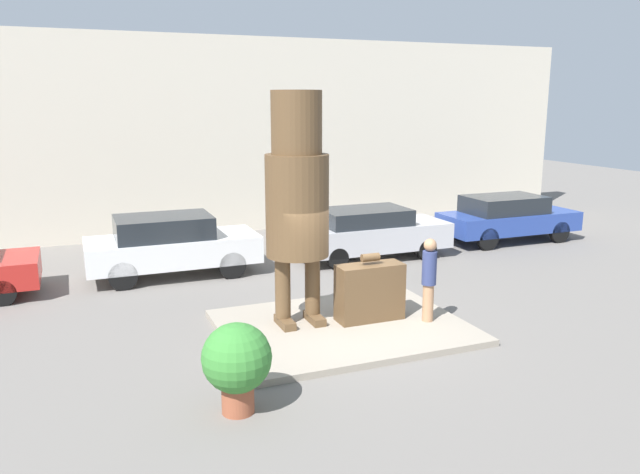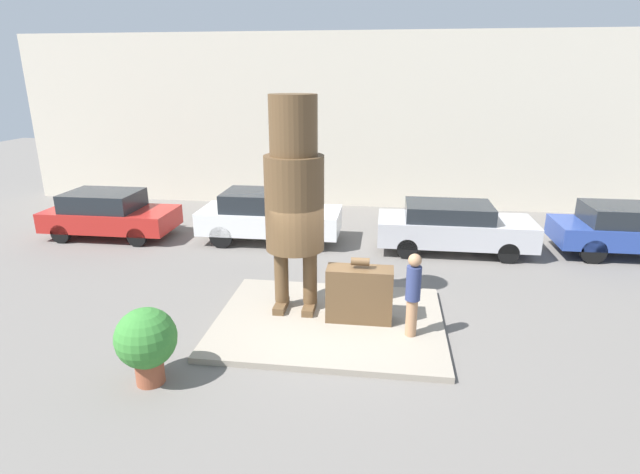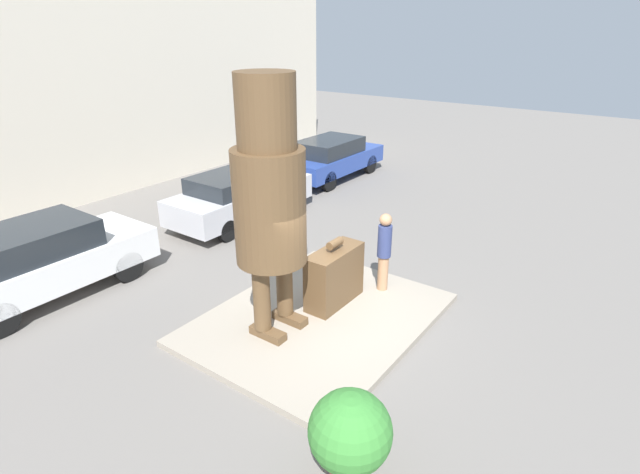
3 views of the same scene
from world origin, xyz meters
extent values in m
plane|color=slate|center=(0.00, 0.00, 0.00)|extent=(60.00, 60.00, 0.00)
cube|color=gray|center=(0.00, 0.00, 0.06)|extent=(4.85, 3.81, 0.13)
cube|color=beige|center=(0.00, 10.60, 3.36)|extent=(28.00, 0.60, 6.73)
cube|color=brown|center=(-1.13, 0.34, 0.21)|extent=(0.25, 0.72, 0.16)
cube|color=brown|center=(-0.48, 0.34, 0.21)|extent=(0.25, 0.72, 0.16)
cylinder|color=brown|center=(-1.13, 0.45, 0.91)|extent=(0.31, 0.31, 1.26)
cylinder|color=brown|center=(-0.48, 0.45, 0.91)|extent=(0.31, 0.31, 1.26)
cylinder|color=brown|center=(-0.81, 0.45, 2.56)|extent=(1.26, 1.26, 2.02)
cylinder|color=brown|center=(-0.81, 0.45, 4.17)|extent=(0.99, 0.99, 1.21)
cube|color=brown|center=(0.63, 0.06, 0.72)|extent=(1.39, 0.55, 1.18)
cylinder|color=brown|center=(0.63, 0.06, 1.46)|extent=(0.38, 0.17, 0.17)
cylinder|color=#A87A56|center=(1.71, -0.47, 0.52)|extent=(0.23, 0.23, 0.78)
cylinder|color=navy|center=(1.71, -0.47, 1.26)|extent=(0.30, 0.30, 0.70)
sphere|color=#A87A56|center=(1.71, -0.47, 1.74)|extent=(0.26, 0.26, 0.26)
cylinder|color=black|center=(-6.57, 6.02, 0.31)|extent=(0.61, 0.18, 0.61)
cylinder|color=black|center=(-6.57, 4.33, 0.31)|extent=(0.61, 0.18, 0.61)
cube|color=silver|center=(-2.53, 5.38, 0.71)|extent=(4.45, 1.83, 0.70)
cube|color=#1E2328|center=(-2.75, 5.38, 1.35)|extent=(2.45, 1.65, 0.57)
cylinder|color=black|center=(-1.15, 6.21, 0.36)|extent=(0.72, 0.18, 0.72)
cylinder|color=black|center=(-1.15, 4.56, 0.36)|extent=(0.72, 0.18, 0.72)
cylinder|color=black|center=(-3.91, 6.21, 0.36)|extent=(0.72, 0.18, 0.72)
cylinder|color=black|center=(-3.91, 4.56, 0.36)|extent=(0.72, 0.18, 0.72)
cube|color=#B7B7BC|center=(3.21, 5.17, 0.67)|extent=(4.59, 1.80, 0.73)
cube|color=#1E2328|center=(2.98, 5.17, 1.26)|extent=(2.52, 1.62, 0.46)
cylinder|color=black|center=(4.63, 5.98, 0.30)|extent=(0.60, 0.18, 0.60)
cylinder|color=black|center=(4.63, 4.36, 0.30)|extent=(0.60, 0.18, 0.60)
cylinder|color=black|center=(1.79, 5.98, 0.30)|extent=(0.60, 0.18, 0.60)
cylinder|color=black|center=(1.79, 4.36, 0.30)|extent=(0.60, 0.18, 0.60)
cube|color=#284293|center=(8.45, 5.48, 0.67)|extent=(4.59, 1.82, 0.62)
cube|color=#1E2328|center=(8.22, 5.48, 1.25)|extent=(2.52, 1.63, 0.55)
cylinder|color=black|center=(9.88, 6.30, 0.36)|extent=(0.71, 0.18, 0.71)
cylinder|color=black|center=(9.88, 4.66, 0.36)|extent=(0.71, 0.18, 0.71)
cylinder|color=black|center=(7.03, 6.30, 0.36)|extent=(0.71, 0.18, 0.71)
cylinder|color=black|center=(7.03, 4.66, 0.36)|extent=(0.71, 0.18, 0.71)
cylinder|color=brown|center=(-2.85, -2.54, 0.21)|extent=(0.49, 0.49, 0.43)
sphere|color=#387F33|center=(-2.85, -2.54, 0.87)|extent=(1.05, 1.05, 1.05)
camera|label=1|loc=(-4.93, -10.98, 4.59)|focal=35.00mm
camera|label=2|loc=(1.09, -9.62, 5.13)|focal=28.00mm
camera|label=3|loc=(-6.84, -4.97, 5.45)|focal=28.00mm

